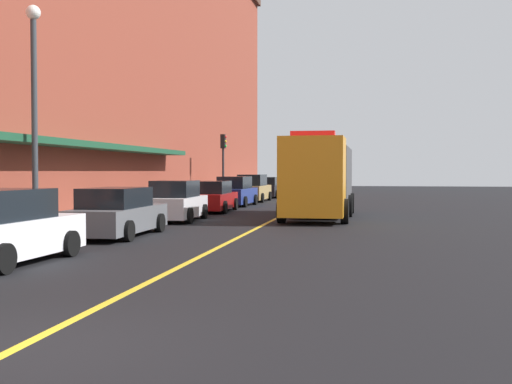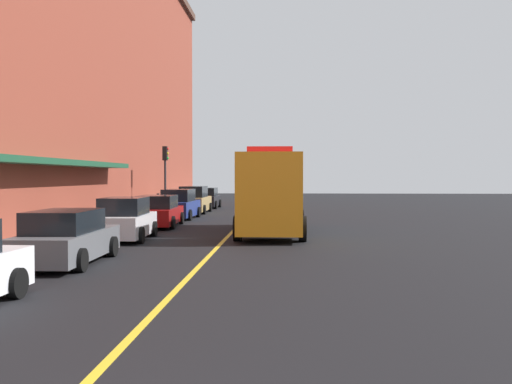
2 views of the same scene
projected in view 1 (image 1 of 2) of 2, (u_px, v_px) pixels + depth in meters
name	position (u px, v px, depth m)	size (l,w,h in m)	color
ground_plane	(290.00, 212.00, 31.87)	(112.00, 112.00, 0.00)	black
sidewalk_left	(174.00, 209.00, 33.00)	(2.40, 70.00, 0.15)	#ADA8A0
lane_center_stripe	(290.00, 212.00, 31.87)	(0.16, 70.00, 0.01)	gold
brick_building_left	(41.00, 28.00, 32.98)	(12.83, 64.00, 19.42)	brown
parked_car_1	(3.00, 229.00, 13.93)	(2.04, 4.39, 1.69)	silver
parked_car_2	(118.00, 213.00, 19.84)	(2.07, 4.77, 1.56)	#595B60
parked_car_3	(176.00, 202.00, 25.97)	(2.10, 4.26, 1.70)	silver
parked_car_4	(211.00, 197.00, 31.83)	(2.27, 4.82, 1.58)	maroon
parked_car_5	(235.00, 192.00, 37.11)	(2.08, 4.49, 1.77)	navy
parked_car_6	(253.00, 189.00, 42.50)	(2.00, 4.86, 1.86)	#A5844C
parked_car_7	(267.00, 188.00, 48.54)	(2.10, 4.18, 1.62)	black
utility_truck	(320.00, 179.00, 27.77)	(2.87, 8.99, 3.67)	orange
parking_meter_1	(215.00, 188.00, 38.20)	(0.14, 0.18, 1.33)	#4C4C51
street_lamp_left	(34.00, 95.00, 18.76)	(0.44, 0.44, 6.94)	#33383D
traffic_light_near	(223.00, 155.00, 39.94)	(0.38, 0.36, 4.30)	#232326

